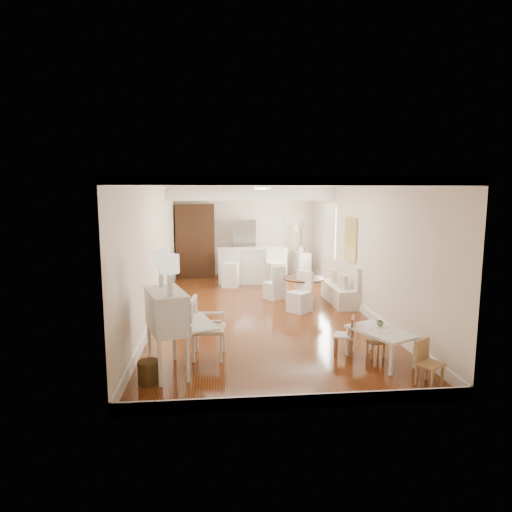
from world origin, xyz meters
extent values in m
plane|color=brown|center=(0.00, 0.00, 0.00)|extent=(9.00, 9.00, 0.00)
cube|color=white|center=(0.00, 0.00, 2.80)|extent=(4.50, 9.00, 0.04)
cube|color=#F2E4CD|center=(0.00, 4.50, 1.40)|extent=(4.50, 0.04, 2.80)
cube|color=#F2E4CD|center=(0.00, -4.50, 1.40)|extent=(4.50, 0.04, 2.80)
cube|color=#F2E4CD|center=(-2.25, 0.00, 1.40)|extent=(0.04, 9.00, 2.80)
cube|color=#F2E4CD|center=(2.25, 0.00, 1.40)|extent=(0.04, 9.00, 2.80)
cube|color=white|center=(0.00, 2.20, 2.62)|extent=(4.50, 0.45, 0.36)
cube|color=tan|center=(2.21, 0.50, 1.55)|extent=(0.04, 0.84, 1.04)
cube|color=white|center=(2.23, 2.40, 1.55)|extent=(0.04, 1.10, 1.40)
cylinder|color=#381E11|center=(-1.20, 4.48, 1.85)|extent=(0.30, 0.03, 0.30)
cylinder|color=white|center=(0.00, -0.50, 2.75)|extent=(0.36, 0.36, 0.08)
cube|color=silver|center=(-1.70, -3.24, 0.62)|extent=(1.22, 1.23, 1.23)
cube|color=white|center=(-1.11, -2.69, 0.49)|extent=(0.62, 0.62, 0.98)
cylinder|color=#4C3317|center=(-1.92, -3.58, 0.16)|extent=(0.40, 0.40, 0.31)
cube|color=white|center=(1.57, -3.14, 0.25)|extent=(0.98, 1.18, 0.51)
cube|color=#A07849|center=(1.58, -2.93, 0.25)|extent=(0.26, 0.26, 0.50)
cube|color=#946343|center=(1.09, -2.78, 0.33)|extent=(0.41, 0.41, 0.65)
cube|color=#AD814E|center=(1.92, -4.03, 0.32)|extent=(0.42, 0.42, 0.63)
cube|color=silver|center=(1.99, 0.50, 0.49)|extent=(0.52, 1.60, 0.98)
cylinder|color=#422415|center=(1.07, 0.38, 0.33)|extent=(1.01, 1.01, 0.66)
cube|color=white|center=(0.87, -0.17, 0.45)|extent=(0.61, 0.61, 0.90)
cube|color=white|center=(0.48, 1.03, 0.43)|extent=(0.57, 0.57, 0.85)
cube|color=white|center=(0.10, 3.10, 0.52)|extent=(2.05, 0.65, 1.03)
cube|color=white|center=(-0.56, 2.57, 0.54)|extent=(0.53, 0.53, 1.09)
cube|color=silver|center=(0.70, 2.41, 0.56)|extent=(0.55, 0.55, 1.12)
cube|color=#381E11|center=(-1.60, 4.18, 1.15)|extent=(1.20, 0.60, 2.30)
imported|color=silver|center=(0.30, 4.15, 0.90)|extent=(0.75, 0.65, 1.80)
cube|color=beige|center=(1.69, 3.74, 0.41)|extent=(0.49, 0.89, 0.81)
imported|color=#5C9E5D|center=(1.63, -2.93, 0.55)|extent=(0.14, 0.14, 0.09)
imported|color=white|center=(1.68, 3.75, 0.90)|extent=(0.23, 0.23, 0.18)
camera|label=1|loc=(-0.98, -9.34, 2.60)|focal=30.00mm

